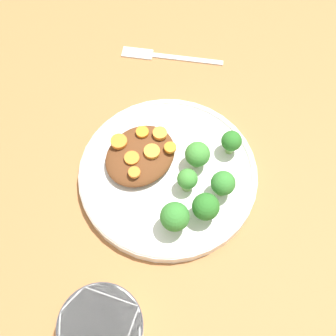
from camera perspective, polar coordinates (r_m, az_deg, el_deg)
ground_plane at (r=0.77m, az=0.00°, el=-1.21°), size 4.00×4.00×0.00m
plate at (r=0.76m, az=0.00°, el=-0.76°), size 0.29×0.29×0.03m
dip_bowl at (r=0.68m, az=-8.09°, el=-18.77°), size 0.12×0.12×0.05m
stew_mound at (r=0.75m, az=-3.41°, el=1.54°), size 0.12×0.10×0.03m
broccoli_floret_0 at (r=0.73m, az=3.62°, el=1.64°), size 0.04×0.04×0.05m
broccoli_floret_1 at (r=0.72m, az=2.33°, el=-1.48°), size 0.03×0.03×0.05m
broccoli_floret_2 at (r=0.71m, az=6.73°, el=-1.91°), size 0.04×0.04×0.05m
broccoli_floret_3 at (r=0.68m, az=0.84°, el=-6.03°), size 0.04×0.04×0.06m
broccoli_floret_4 at (r=0.75m, az=7.73°, el=3.20°), size 0.03×0.03×0.05m
broccoli_floret_5 at (r=0.69m, az=4.62°, el=-4.77°), size 0.04×0.04×0.05m
carrot_slice_0 at (r=0.76m, az=-3.15°, el=4.40°), size 0.02×0.02×0.01m
carrot_slice_1 at (r=0.74m, az=-1.98°, el=2.03°), size 0.03×0.03×0.01m
carrot_slice_2 at (r=0.76m, az=-1.00°, el=4.25°), size 0.02×0.02×0.01m
carrot_slice_3 at (r=0.74m, az=-4.44°, el=1.23°), size 0.02×0.02×0.00m
carrot_slice_4 at (r=0.72m, az=-4.13°, el=-0.53°), size 0.02×0.02×0.01m
carrot_slice_5 at (r=0.74m, az=0.28°, el=2.50°), size 0.02×0.02×0.01m
carrot_slice_6 at (r=0.75m, az=-6.01°, el=3.24°), size 0.03×0.03×0.01m
fork at (r=0.91m, az=-0.74°, el=13.54°), size 0.12×0.17×0.01m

